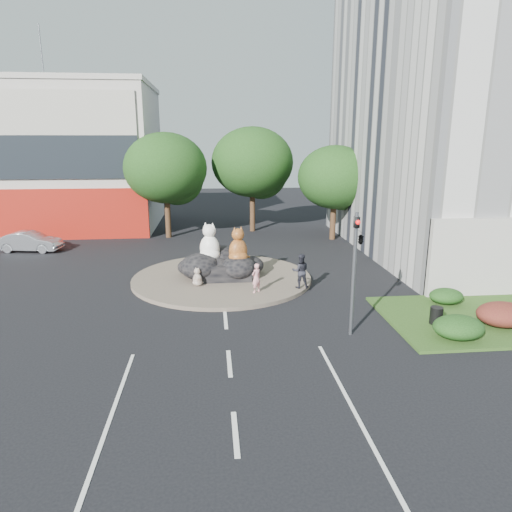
{
  "coord_description": "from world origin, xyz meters",
  "views": [
    {
      "loc": [
        -0.49,
        -14.69,
        7.67
      ],
      "look_at": [
        1.67,
        7.4,
        2.0
      ],
      "focal_mm": 32.0,
      "sensor_mm": 36.0,
      "label": 1
    }
  ],
  "objects_px": {
    "cat_white": "(210,242)",
    "kitten_calico": "(197,276)",
    "pedestrian_dark": "(300,271)",
    "parked_car": "(30,242)",
    "pedestrian_pink": "(256,278)",
    "litter_bin": "(436,315)",
    "cat_tabby": "(238,245)",
    "kitten_white": "(253,271)"
  },
  "relations": [
    {
      "from": "cat_tabby",
      "to": "kitten_white",
      "type": "xyz_separation_m",
      "value": [
        0.82,
        -0.15,
        -1.46
      ]
    },
    {
      "from": "kitten_calico",
      "to": "pedestrian_pink",
      "type": "height_order",
      "value": "pedestrian_pink"
    },
    {
      "from": "cat_tabby",
      "to": "kitten_white",
      "type": "distance_m",
      "value": 1.68
    },
    {
      "from": "pedestrian_pink",
      "to": "pedestrian_dark",
      "type": "relative_size",
      "value": 0.83
    },
    {
      "from": "pedestrian_pink",
      "to": "litter_bin",
      "type": "distance_m",
      "value": 8.53
    },
    {
      "from": "cat_white",
      "to": "kitten_white",
      "type": "relative_size",
      "value": 2.48
    },
    {
      "from": "pedestrian_dark",
      "to": "cat_white",
      "type": "bearing_deg",
      "value": -26.71
    },
    {
      "from": "cat_white",
      "to": "pedestrian_pink",
      "type": "height_order",
      "value": "cat_white"
    },
    {
      "from": "litter_bin",
      "to": "kitten_calico",
      "type": "bearing_deg",
      "value": 149.43
    },
    {
      "from": "cat_white",
      "to": "litter_bin",
      "type": "xyz_separation_m",
      "value": [
        9.48,
        -7.7,
        -1.7
      ]
    },
    {
      "from": "cat_white",
      "to": "pedestrian_dark",
      "type": "xyz_separation_m",
      "value": [
        4.65,
        -2.6,
        -1.08
      ]
    },
    {
      "from": "cat_tabby",
      "to": "pedestrian_pink",
      "type": "relative_size",
      "value": 1.33
    },
    {
      "from": "cat_white",
      "to": "parked_car",
      "type": "xyz_separation_m",
      "value": [
        -12.66,
        7.92,
        -1.48
      ]
    },
    {
      "from": "cat_tabby",
      "to": "parked_car",
      "type": "distance_m",
      "value": 16.6
    },
    {
      "from": "pedestrian_pink",
      "to": "parked_car",
      "type": "height_order",
      "value": "pedestrian_pink"
    },
    {
      "from": "cat_tabby",
      "to": "kitten_white",
      "type": "relative_size",
      "value": 2.29
    },
    {
      "from": "parked_car",
      "to": "pedestrian_pink",
      "type": "bearing_deg",
      "value": -117.52
    },
    {
      "from": "cat_white",
      "to": "pedestrian_pink",
      "type": "relative_size",
      "value": 1.44
    },
    {
      "from": "cat_tabby",
      "to": "pedestrian_pink",
      "type": "height_order",
      "value": "cat_tabby"
    },
    {
      "from": "cat_tabby",
      "to": "pedestrian_dark",
      "type": "xyz_separation_m",
      "value": [
        3.1,
        -2.05,
        -1.0
      ]
    },
    {
      "from": "pedestrian_dark",
      "to": "litter_bin",
      "type": "relative_size",
      "value": 2.46
    },
    {
      "from": "parked_car",
      "to": "pedestrian_dark",
      "type": "bearing_deg",
      "value": -112.4
    },
    {
      "from": "cat_white",
      "to": "parked_car",
      "type": "height_order",
      "value": "cat_white"
    },
    {
      "from": "parked_car",
      "to": "litter_bin",
      "type": "xyz_separation_m",
      "value": [
        22.14,
        -15.62,
        -0.22
      ]
    },
    {
      "from": "cat_tabby",
      "to": "kitten_white",
      "type": "height_order",
      "value": "cat_tabby"
    },
    {
      "from": "kitten_white",
      "to": "pedestrian_pink",
      "type": "distance_m",
      "value": 2.43
    },
    {
      "from": "cat_white",
      "to": "pedestrian_pink",
      "type": "bearing_deg",
      "value": -29.95
    },
    {
      "from": "kitten_white",
      "to": "parked_car",
      "type": "xyz_separation_m",
      "value": [
        -15.03,
        8.62,
        0.07
      ]
    },
    {
      "from": "cat_white",
      "to": "pedestrian_pink",
      "type": "distance_m",
      "value": 4.07
    },
    {
      "from": "cat_tabby",
      "to": "litter_bin",
      "type": "distance_m",
      "value": 10.8
    },
    {
      "from": "cat_white",
      "to": "litter_bin",
      "type": "distance_m",
      "value": 12.33
    },
    {
      "from": "cat_tabby",
      "to": "parked_car",
      "type": "xyz_separation_m",
      "value": [
        -14.21,
        8.47,
        -1.39
      ]
    },
    {
      "from": "cat_white",
      "to": "kitten_calico",
      "type": "distance_m",
      "value": 2.36
    },
    {
      "from": "kitten_white",
      "to": "pedestrian_dark",
      "type": "relative_size",
      "value": 0.48
    },
    {
      "from": "cat_white",
      "to": "pedestrian_dark",
      "type": "distance_m",
      "value": 5.44
    },
    {
      "from": "cat_white",
      "to": "cat_tabby",
      "type": "distance_m",
      "value": 1.65
    },
    {
      "from": "pedestrian_dark",
      "to": "litter_bin",
      "type": "distance_m",
      "value": 7.05
    },
    {
      "from": "cat_tabby",
      "to": "kitten_calico",
      "type": "bearing_deg",
      "value": -175.91
    },
    {
      "from": "pedestrian_dark",
      "to": "parked_car",
      "type": "bearing_deg",
      "value": -28.8
    },
    {
      "from": "cat_white",
      "to": "pedestrian_dark",
      "type": "height_order",
      "value": "cat_white"
    },
    {
      "from": "cat_white",
      "to": "pedestrian_pink",
      "type": "xyz_separation_m",
      "value": [
        2.3,
        -3.11,
        -1.23
      ]
    },
    {
      "from": "pedestrian_pink",
      "to": "kitten_calico",
      "type": "bearing_deg",
      "value": -62.9
    }
  ]
}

